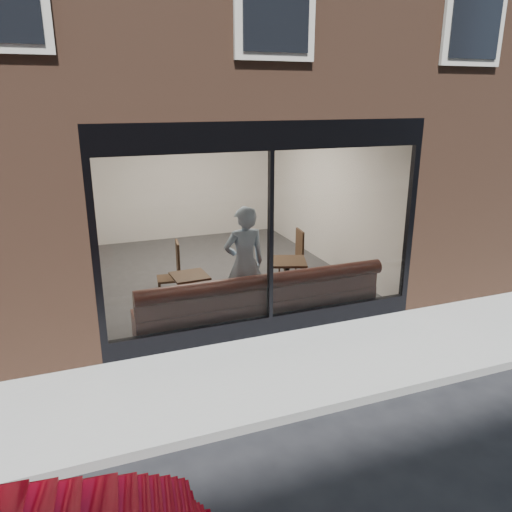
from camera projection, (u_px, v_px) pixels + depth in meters
name	position (u px, v px, depth m)	size (l,w,h in m)	color
ground	(336.00, 407.00, 5.91)	(120.00, 120.00, 0.00)	black
sidewalk_near	(299.00, 366.00, 6.80)	(40.00, 2.00, 0.01)	gray
kerb_near	(338.00, 404.00, 5.85)	(40.00, 0.10, 0.12)	gray
host_building_pier_left	(17.00, 185.00, 11.27)	(2.50, 12.00, 3.20)	brown
host_building_pier_right	(313.00, 169.00, 13.82)	(2.50, 12.00, 3.20)	brown
host_building_backfill	(158.00, 163.00, 15.21)	(5.00, 6.00, 3.20)	brown
cafe_floor	(215.00, 273.00, 10.35)	(6.00, 6.00, 0.00)	#2D2D30
cafe_ceiling	(211.00, 115.00, 9.39)	(6.00, 6.00, 0.00)	white
cafe_wall_back	(180.00, 177.00, 12.54)	(5.00, 5.00, 0.00)	silver
cafe_wall_left	(81.00, 207.00, 9.03)	(6.00, 6.00, 0.00)	silver
cafe_wall_right	(325.00, 190.00, 10.72)	(6.00, 6.00, 0.00)	silver
storefront_kick	(270.00, 325.00, 7.69)	(5.00, 0.10, 0.30)	black
storefront_header	(271.00, 136.00, 6.83)	(5.00, 0.10, 0.40)	black
storefront_mullion	(270.00, 237.00, 7.27)	(0.06, 0.10, 2.50)	black
storefront_glass	(271.00, 238.00, 7.24)	(4.80, 4.80, 0.00)	white
banquette	(260.00, 311.00, 8.02)	(4.00, 0.55, 0.45)	#3E1B16
person	(244.00, 263.00, 8.04)	(0.69, 0.45, 1.89)	#95B0CB
cafe_table_left	(190.00, 276.00, 8.07)	(0.56, 0.56, 0.04)	black
cafe_table_right	(288.00, 261.00, 8.78)	(0.64, 0.64, 0.04)	black
cafe_chair_left	(169.00, 279.00, 9.39)	(0.43, 0.43, 0.04)	black
cafe_chair_right	(290.00, 264.00, 10.22)	(0.43, 0.43, 0.04)	black
wall_poster	(87.00, 222.00, 8.30)	(0.02, 0.56, 0.75)	white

